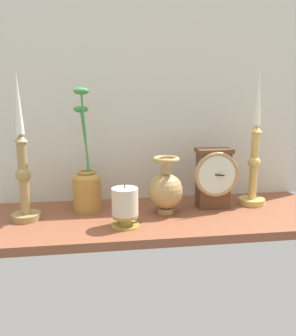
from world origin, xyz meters
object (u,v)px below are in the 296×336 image
Objects in this scene: candlestick_tall_left at (254,160)px; brass_vase_jar at (87,185)px; mantel_clock at (214,177)px; brass_vase_bulbous at (166,189)px; pillar_candle_front at (125,206)px; candlestick_tall_center at (23,171)px.

brass_vase_jar is at bearing 178.44° from candlestick_tall_left.
mantel_clock reaches higher than brass_vase_bulbous.
brass_vase_jar is at bearing 124.54° from pillar_candle_front.
candlestick_tall_left is 1.04× the size of candlestick_tall_center.
pillar_candle_front is at bearing -162.15° from candlestick_tall_left.
mantel_clock is at bearing 2.94° from candlestick_tall_center.
mantel_clock is 0.50× the size of brass_vase_jar.
candlestick_tall_center reaches higher than pillar_candle_front.
pillar_candle_front is at bearing -157.33° from mantel_clock.
mantel_clock is 14.36cm from candlestick_tall_left.
candlestick_tall_center is at bearing -160.74° from brass_vase_jar.
candlestick_tall_left is 30.20cm from brass_vase_bulbous.
pillar_candle_front is at bearing -145.58° from brass_vase_bulbous.
candlestick_tall_center is at bearing 179.63° from brass_vase_bulbous.
pillar_candle_front is (10.22, -14.85, -2.24)cm from brass_vase_jar.
candlestick_tall_left is at bearing 17.85° from pillar_candle_front.
candlestick_tall_center reaches higher than brass_vase_jar.
mantel_clock is 0.43× the size of candlestick_tall_left.
candlestick_tall_center is (-55.31, -2.84, 4.15)cm from mantel_clock.
candlestick_tall_left is (13.48, 1.64, 4.67)cm from mantel_clock.
candlestick_tall_center is 40.29cm from brass_vase_bulbous.
candlestick_tall_center is 29.70cm from pillar_candle_front.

